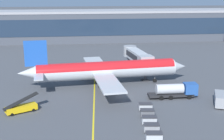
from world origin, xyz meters
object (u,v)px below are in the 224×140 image
at_px(main_airliner, 106,70).
at_px(belt_loader, 21,108).
at_px(lavatory_truck, 221,99).
at_px(baggage_cart_2, 149,120).
at_px(baggage_cart_4, 146,107).
at_px(baggage_cart_0, 154,136).
at_px(fuel_tanker, 176,90).
at_px(baggage_cart_1, 151,128).
at_px(baggage_cart_3, 147,113).

distance_m(main_airliner, belt_loader, 23.87).
xyz_separation_m(lavatory_truck, baggage_cart_2, (-16.79, -7.38, -0.64)).
bearing_deg(main_airliner, lavatory_truck, -35.70).
xyz_separation_m(lavatory_truck, baggage_cart_4, (-16.06, -1.02, -0.64)).
bearing_deg(baggage_cart_4, belt_loader, 175.72).
height_order(main_airliner, baggage_cart_0, main_airliner).
bearing_deg(baggage_cart_4, fuel_tanker, 37.87).
height_order(baggage_cart_1, baggage_cart_3, same).
bearing_deg(fuel_tanker, baggage_cart_2, -125.14).
height_order(baggage_cart_0, baggage_cart_4, same).
distance_m(fuel_tanker, baggage_cart_2, 15.66).
xyz_separation_m(baggage_cart_0, baggage_cart_4, (1.47, 12.72, 0.00)).
relative_size(belt_loader, baggage_cart_4, 2.41).
bearing_deg(baggage_cart_4, main_airliner, 110.11).
bearing_deg(main_airliner, baggage_cart_0, -80.90).
bearing_deg(baggage_cart_0, belt_loader, 147.59).
bearing_deg(belt_loader, baggage_cart_2, -19.09).
height_order(baggage_cart_0, baggage_cart_3, same).
bearing_deg(belt_loader, baggage_cart_3, -11.77).
distance_m(baggage_cart_3, baggage_cart_4, 3.20).
distance_m(main_airliner, lavatory_truck, 27.58).
bearing_deg(lavatory_truck, baggage_cart_1, -148.39).
bearing_deg(baggage_cart_2, baggage_cart_4, 83.40).
bearing_deg(belt_loader, lavatory_truck, -1.13).
bearing_deg(baggage_cart_0, fuel_tanker, 63.05).
relative_size(fuel_tanker, baggage_cart_1, 3.86).
xyz_separation_m(belt_loader, baggage_cart_1, (23.27, -11.36, -0.21)).
xyz_separation_m(main_airliner, fuel_tanker, (14.50, -10.62, -2.29)).
relative_size(baggage_cart_0, baggage_cart_2, 1.00).
height_order(belt_loader, baggage_cart_0, belt_loader).
bearing_deg(lavatory_truck, baggage_cart_3, -165.65).
distance_m(baggage_cart_1, baggage_cart_4, 9.60).
xyz_separation_m(belt_loader, baggage_cart_4, (24.37, -1.83, -0.21)).
relative_size(baggage_cart_0, baggage_cart_4, 1.00).
relative_size(fuel_tanker, belt_loader, 1.60).
xyz_separation_m(belt_loader, baggage_cart_3, (24.01, -5.00, -0.21)).
height_order(baggage_cart_2, baggage_cart_4, same).
distance_m(main_airliner, baggage_cart_4, 18.44).
bearing_deg(main_airliner, baggage_cart_4, -69.89).
bearing_deg(baggage_cart_2, baggage_cart_1, -96.60).
xyz_separation_m(belt_loader, lavatory_truck, (40.43, -0.80, 0.43)).
relative_size(baggage_cart_1, baggage_cart_4, 1.00).
distance_m(fuel_tanker, lavatory_truck, 9.49).
distance_m(baggage_cart_2, baggage_cart_4, 6.40).
xyz_separation_m(baggage_cart_1, baggage_cart_4, (1.10, 9.54, 0.00)).
height_order(lavatory_truck, baggage_cart_4, lavatory_truck).
height_order(main_airliner, belt_loader, main_airliner).
bearing_deg(fuel_tanker, main_airliner, 143.78).
bearing_deg(fuel_tanker, baggage_cart_1, -120.40).
distance_m(main_airliner, baggage_cart_0, 30.31).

